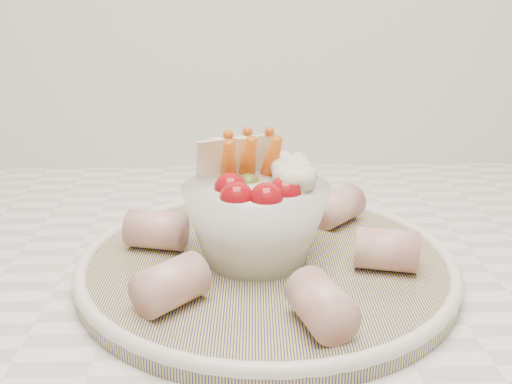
{
  "coord_description": "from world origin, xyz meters",
  "views": [
    {
      "loc": [
        -0.01,
        0.93,
        1.17
      ],
      "look_at": [
        0.01,
        1.41,
        1.0
      ],
      "focal_mm": 40.0,
      "sensor_mm": 36.0,
      "label": 1
    }
  ],
  "objects": [
    {
      "name": "serving_platter",
      "position": [
        0.02,
        1.41,
        0.93
      ],
      "size": [
        0.36,
        0.36,
        0.02
      ],
      "color": "navy",
      "rests_on": "kitchen_counter"
    },
    {
      "name": "cured_meat_rolls",
      "position": [
        0.02,
        1.41,
        0.95
      ],
      "size": [
        0.27,
        0.29,
        0.04
      ],
      "color": "#B95854",
      "rests_on": "serving_platter"
    },
    {
      "name": "veggie_bowl",
      "position": [
        0.01,
        1.41,
        0.98
      ],
      "size": [
        0.13,
        0.13,
        0.11
      ],
      "color": "silver",
      "rests_on": "serving_platter"
    }
  ]
}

